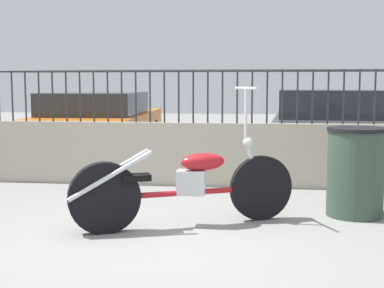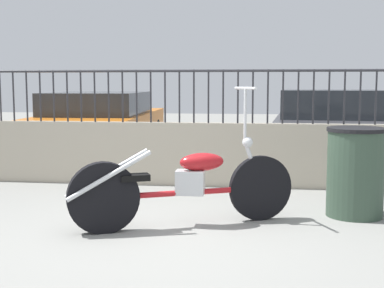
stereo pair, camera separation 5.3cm
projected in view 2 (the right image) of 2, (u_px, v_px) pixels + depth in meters
name	position (u px, v px, depth m)	size (l,w,h in m)	color
ground_plane	(157.00, 240.00, 4.83)	(40.00, 40.00, 0.00)	gray
low_wall	(194.00, 154.00, 7.38)	(9.81, 0.18, 0.87)	#B2A893
fence_railing	(194.00, 87.00, 7.27)	(9.81, 0.04, 0.73)	#2D2D33
motorcycle_red	(173.00, 186.00, 5.23)	(2.15, 1.07, 1.38)	black
trash_bin	(355.00, 172.00, 5.66)	(0.62, 0.62, 0.95)	#334738
car_orange	(100.00, 124.00, 10.05)	(2.03, 4.61, 1.24)	black
car_dark_grey	(329.00, 125.00, 9.62)	(2.14, 4.54, 1.30)	black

